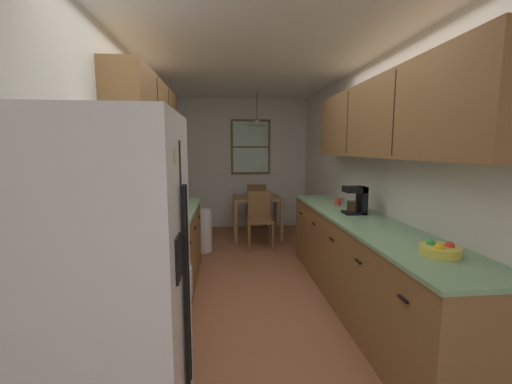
% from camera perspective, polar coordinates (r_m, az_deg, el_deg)
% --- Properties ---
extents(ground_plane, '(12.00, 12.00, 0.00)m').
position_cam_1_polar(ground_plane, '(4.26, -0.38, -14.23)').
color(ground_plane, '#995B3D').
extents(wall_left, '(0.10, 9.00, 2.55)m').
position_cam_1_polar(wall_left, '(4.07, -19.70, 2.81)').
color(wall_left, silver).
rests_on(wall_left, ground).
extents(wall_right, '(0.10, 9.00, 2.55)m').
position_cam_1_polar(wall_right, '(4.30, 17.84, 3.12)').
color(wall_right, silver).
rests_on(wall_right, ground).
extents(wall_back, '(4.40, 0.10, 2.55)m').
position_cam_1_polar(wall_back, '(6.60, -2.47, 4.92)').
color(wall_back, silver).
rests_on(wall_back, ground).
extents(ceiling_slab, '(4.40, 9.00, 0.08)m').
position_cam_1_polar(ceiling_slab, '(4.08, -0.42, 21.88)').
color(ceiling_slab, white).
extents(refrigerator, '(0.75, 0.76, 1.77)m').
position_cam_1_polar(refrigerator, '(1.94, -23.53, -14.25)').
color(refrigerator, white).
rests_on(refrigerator, ground).
extents(stove_range, '(0.66, 0.59, 1.10)m').
position_cam_1_polar(stove_range, '(2.73, -19.47, -16.93)').
color(stove_range, silver).
rests_on(stove_range, ground).
extents(microwave_over_range, '(0.39, 0.58, 0.33)m').
position_cam_1_polar(microwave_over_range, '(2.52, -23.26, 9.57)').
color(microwave_over_range, white).
extents(counter_left, '(0.64, 1.85, 0.90)m').
position_cam_1_polar(counter_left, '(3.86, -15.15, -9.76)').
color(counter_left, brown).
rests_on(counter_left, ground).
extents(upper_cabinets_left, '(0.33, 1.93, 0.73)m').
position_cam_1_polar(upper_cabinets_left, '(3.68, -18.29, 12.42)').
color(upper_cabinets_left, brown).
extents(counter_right, '(0.64, 3.28, 0.90)m').
position_cam_1_polar(counter_right, '(3.52, 17.82, -11.57)').
color(counter_right, brown).
rests_on(counter_right, ground).
extents(upper_cabinets_right, '(0.33, 2.96, 0.72)m').
position_cam_1_polar(upper_cabinets_right, '(3.35, 21.40, 11.81)').
color(upper_cabinets_right, brown).
extents(dining_table, '(0.84, 0.77, 0.74)m').
position_cam_1_polar(dining_table, '(5.81, 0.14, -2.05)').
color(dining_table, olive).
rests_on(dining_table, ground).
extents(dining_chair_near, '(0.41, 0.41, 0.90)m').
position_cam_1_polar(dining_chair_near, '(5.25, 0.65, -4.31)').
color(dining_chair_near, brown).
rests_on(dining_chair_near, ground).
extents(dining_chair_far, '(0.44, 0.44, 0.90)m').
position_cam_1_polar(dining_chair_far, '(6.42, 0.13, -2.12)').
color(dining_chair_far, brown).
rests_on(dining_chair_far, ground).
extents(pendant_light, '(0.32, 0.32, 0.57)m').
position_cam_1_polar(pendant_light, '(5.74, 0.15, 12.09)').
color(pendant_light, black).
extents(back_window, '(0.78, 0.05, 1.07)m').
position_cam_1_polar(back_window, '(6.54, -0.94, 7.87)').
color(back_window, brown).
extents(trash_bin, '(0.28, 0.28, 0.65)m').
position_cam_1_polar(trash_bin, '(5.13, -9.30, -6.69)').
color(trash_bin, white).
rests_on(trash_bin, ground).
extents(storage_canister, '(0.11, 0.11, 0.20)m').
position_cam_1_polar(storage_canister, '(3.06, -17.67, -3.77)').
color(storage_canister, '#D84C19').
rests_on(storage_canister, counter_left).
extents(dish_towel, '(0.02, 0.16, 0.24)m').
position_cam_1_polar(dish_towel, '(2.79, -11.40, -15.42)').
color(dish_towel, silver).
extents(coffee_maker, '(0.22, 0.18, 0.29)m').
position_cam_1_polar(coffee_maker, '(3.59, 17.27, -1.26)').
color(coffee_maker, black).
rests_on(coffee_maker, counter_right).
extents(mug_by_coffeemaker, '(0.12, 0.08, 0.09)m').
position_cam_1_polar(mug_by_coffeemaker, '(4.10, 14.15, -1.62)').
color(mug_by_coffeemaker, '#BF3F33').
rests_on(mug_by_coffeemaker, counter_right).
extents(fruit_bowl, '(0.25, 0.25, 0.09)m').
position_cam_1_polar(fruit_bowl, '(2.45, 29.48, -8.75)').
color(fruit_bowl, '#E5D14C').
rests_on(fruit_bowl, counter_right).
extents(table_serving_bowl, '(0.21, 0.21, 0.06)m').
position_cam_1_polar(table_serving_bowl, '(5.84, -0.56, -0.45)').
color(table_serving_bowl, silver).
rests_on(table_serving_bowl, dining_table).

